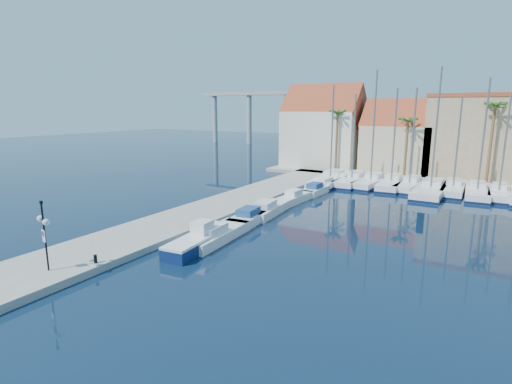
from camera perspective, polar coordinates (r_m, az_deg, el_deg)
ground at (r=23.57m, az=-10.42°, el=-13.65°), size 260.00×260.00×0.00m
quay_west at (r=38.71m, az=-7.44°, el=-2.91°), size 6.00×77.00×0.50m
shore_north at (r=64.76m, az=26.54°, el=1.92°), size 54.00×16.00×0.50m
lamp_post at (r=26.65m, az=-28.08°, el=-4.21°), size 1.43×0.68×4.32m
bollard at (r=27.44m, az=-21.96°, el=-8.86°), size 0.21×0.21×0.53m
fishing_boat at (r=29.31m, az=-8.64°, el=-7.03°), size 2.37×5.71×1.94m
motorboat_west_0 at (r=31.22m, az=-5.80°, el=-6.02°), size 2.73×7.23×1.40m
motorboat_west_1 at (r=36.07m, az=-0.73°, el=-3.49°), size 2.64×6.52×1.40m
motorboat_west_2 at (r=38.67m, az=1.64°, el=-2.43°), size 2.72×6.86×1.40m
motorboat_west_3 at (r=43.97m, az=5.68°, el=-0.73°), size 2.09×5.51×1.40m
motorboat_west_4 at (r=48.32m, az=8.59°, el=0.35°), size 1.94×5.85×1.40m
motorboat_west_5 at (r=52.22m, az=9.87°, el=1.17°), size 2.98×7.29×1.40m
motorboat_west_6 at (r=56.35m, az=12.39°, el=1.85°), size 2.05×6.32×1.40m
sailboat_0 at (r=55.68m, az=10.76°, el=1.86°), size 3.80×11.90×13.04m
sailboat_1 at (r=55.51m, az=13.69°, el=1.71°), size 2.77×10.34×11.85m
sailboat_2 at (r=54.73m, az=16.24°, el=1.49°), size 3.29×9.59×14.69m
sailboat_3 at (r=54.37m, az=18.82°, el=1.21°), size 3.14×9.87×12.49m
sailboat_4 at (r=53.90m, az=21.18°, el=0.98°), size 3.02×8.83×12.47m
sailboat_5 at (r=52.15m, az=23.78°, el=0.39°), size 3.25×11.89×14.62m
sailboat_6 at (r=53.67m, az=26.35°, el=0.47°), size 2.49×9.07×11.31m
sailboat_7 at (r=52.94m, az=29.04°, el=0.08°), size 2.97×9.57×13.34m
sailboat_8 at (r=53.19m, az=31.36°, el=-0.12°), size 2.27×8.30×11.54m
building_0 at (r=67.46m, az=9.67°, el=8.73°), size 12.30×9.00×13.50m
building_1 at (r=64.22m, az=19.74°, el=6.95°), size 10.30×8.00×11.00m
building_2 at (r=63.99m, az=29.73°, el=6.94°), size 14.20×10.20×11.50m
palm_0 at (r=61.30m, az=11.59°, el=10.74°), size 2.60×2.60×10.15m
palm_1 at (r=58.79m, az=20.90°, el=9.25°), size 2.60×2.60×9.15m
palm_2 at (r=57.86m, az=30.97°, el=10.19°), size 2.60×2.60×11.15m
viaduct at (r=111.43m, az=2.12°, el=12.00°), size 48.00×2.20×14.45m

